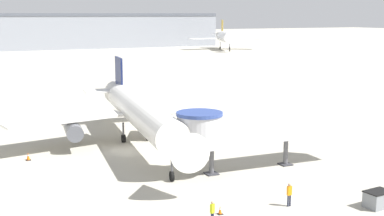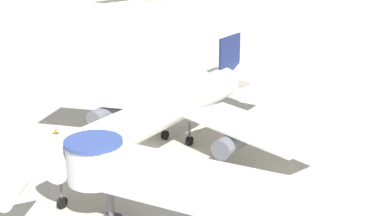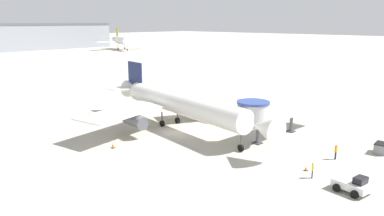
{
  "view_description": "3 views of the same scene",
  "coord_description": "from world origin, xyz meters",
  "views": [
    {
      "loc": [
        -17.75,
        -52.2,
        14.2
      ],
      "look_at": [
        5.4,
        -4.71,
        4.9
      ],
      "focal_mm": 50.0,
      "sensor_mm": 36.0,
      "label": 1
    },
    {
      "loc": [
        23.04,
        -40.03,
        19.66
      ],
      "look_at": [
        5.98,
        -1.22,
        5.43
      ],
      "focal_mm": 50.0,
      "sensor_mm": 36.0,
      "label": 2
    },
    {
      "loc": [
        -35.14,
        -37.35,
        15.48
      ],
      "look_at": [
        4.08,
        0.42,
        2.84
      ],
      "focal_mm": 35.0,
      "sensor_mm": 36.0,
      "label": 3
    }
  ],
  "objects": [
    {
      "name": "traffic_cone_port_wing",
      "position": [
        -9.94,
        0.66,
        0.38
      ],
      "size": [
        0.48,
        0.48,
        0.79
      ],
      "color": "black",
      "rests_on": "ground_plane"
    },
    {
      "name": "ground_plane",
      "position": [
        0.0,
        0.0,
        0.0
      ],
      "size": [
        800.0,
        800.0,
        0.0
      ],
      "primitive_type": "plane",
      "color": "#A8A393"
    },
    {
      "name": "jet_bridge",
      "position": [
        8.11,
        -11.59,
        4.1
      ],
      "size": [
        17.08,
        4.15,
        5.78
      ],
      "rotation": [
        0.0,
        0.0,
        -0.05
      ],
      "color": "#B7B7BC",
      "rests_on": "ground_plane"
    },
    {
      "name": "main_airplane",
      "position": [
        1.99,
        1.17,
        3.72
      ],
      "size": [
        29.88,
        33.82,
        8.74
      ],
      "rotation": [
        0.0,
        0.0,
        -0.15
      ],
      "color": "white",
      "rests_on": "ground_plane"
    }
  ]
}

